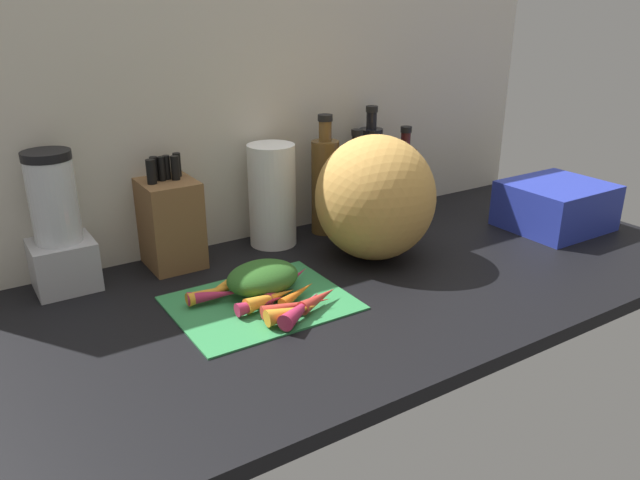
{
  "coord_description": "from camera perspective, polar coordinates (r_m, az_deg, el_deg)",
  "views": [
    {
      "loc": [
        -76.48,
        -101.51,
        58.76
      ],
      "look_at": [
        -10.79,
        0.85,
        11.16
      ],
      "focal_mm": 34.47,
      "sensor_mm": 36.0,
      "label": 1
    }
  ],
  "objects": [
    {
      "name": "ground_plane",
      "position": [
        1.41,
        3.9,
        -4.05
      ],
      "size": [
        170.0,
        80.0,
        3.0
      ],
      "primitive_type": "cube",
      "color": "black"
    },
    {
      "name": "wall_back",
      "position": [
        1.62,
        -4.06,
        11.1
      ],
      "size": [
        170.0,
        3.0,
        60.0
      ],
      "primitive_type": "cube",
      "color": "beige",
      "rests_on": "ground_plane"
    },
    {
      "name": "cutting_board",
      "position": [
        1.28,
        -5.53,
        -5.76
      ],
      "size": [
        35.51,
        28.38,
        0.8
      ],
      "primitive_type": "cube",
      "color": "#338C4C",
      "rests_on": "ground_plane"
    },
    {
      "name": "carrot_0",
      "position": [
        1.28,
        -2.06,
        -4.95
      ],
      "size": [
        11.34,
        7.09,
        2.28
      ],
      "primitive_type": "cone",
      "rotation": [
        0.0,
        1.57,
        0.45
      ],
      "color": "orange",
      "rests_on": "cutting_board"
    },
    {
      "name": "carrot_1",
      "position": [
        1.23,
        -2.17,
        -6.11
      ],
      "size": [
        14.87,
        4.87,
        2.7
      ],
      "primitive_type": "cone",
      "rotation": [
        0.0,
        1.57,
        -0.15
      ],
      "color": "red",
      "rests_on": "cutting_board"
    },
    {
      "name": "carrot_2",
      "position": [
        1.25,
        -0.11,
        -5.44
      ],
      "size": [
        11.32,
        6.67,
        2.9
      ],
      "primitive_type": "cone",
      "rotation": [
        0.0,
        1.57,
        0.37
      ],
      "color": "red",
      "rests_on": "cutting_board"
    },
    {
      "name": "carrot_3",
      "position": [
        1.26,
        -4.56,
        -5.37
      ],
      "size": [
        12.24,
        4.7,
        3.19
      ],
      "primitive_type": "cone",
      "rotation": [
        0.0,
        1.57,
        0.13
      ],
      "color": "orange",
      "rests_on": "cutting_board"
    },
    {
      "name": "carrot_4",
      "position": [
        1.28,
        -9.67,
        -5.07
      ],
      "size": [
        11.79,
        5.46,
        2.88
      ],
      "primitive_type": "cone",
      "rotation": [
        0.0,
        1.57,
        -0.23
      ],
      "color": "#B2264C",
      "rests_on": "cutting_board"
    },
    {
      "name": "carrot_5",
      "position": [
        1.21,
        -1.65,
        -6.28
      ],
      "size": [
        13.93,
        10.35,
        3.38
      ],
      "primitive_type": "cone",
      "rotation": [
        0.0,
        1.57,
        0.55
      ],
      "color": "#B2264C",
      "rests_on": "cutting_board"
    },
    {
      "name": "carrot_6",
      "position": [
        1.2,
        -2.61,
        -6.69
      ],
      "size": [
        10.97,
        4.01,
        3.46
      ],
      "primitive_type": "cone",
      "rotation": [
        0.0,
        1.57,
        -0.05
      ],
      "color": "orange",
      "rests_on": "cutting_board"
    },
    {
      "name": "carrot_7",
      "position": [
        1.24,
        -5.54,
        -5.89
      ],
      "size": [
        10.56,
        3.04,
        2.8
      ],
      "primitive_type": "cone",
      "rotation": [
        0.0,
        1.57,
        0.02
      ],
      "color": "#B2264C",
      "rests_on": "cutting_board"
    },
    {
      "name": "carrot_8",
      "position": [
        1.3,
        -9.39,
        -4.68
      ],
      "size": [
        14.18,
        3.95,
        2.86
      ],
      "primitive_type": "cone",
      "rotation": [
        0.0,
        1.57,
        0.08
      ],
      "color": "orange",
      "rests_on": "cutting_board"
    },
    {
      "name": "carrot_9",
      "position": [
        1.39,
        -4.11,
        -2.83
      ],
      "size": [
        9.13,
        9.77,
        2.18
      ],
      "primitive_type": "cone",
      "rotation": [
        0.0,
        1.57,
        -0.84
      ],
      "color": "#B2264C",
      "rests_on": "cutting_board"
    },
    {
      "name": "carrot_10",
      "position": [
        1.32,
        -2.98,
        -4.0
      ],
      "size": [
        16.27,
        11.49,
        2.61
      ],
      "primitive_type": "cone",
      "rotation": [
        0.0,
        1.57,
        0.56
      ],
      "color": "#B2264C",
      "rests_on": "cutting_board"
    },
    {
      "name": "carrot_11",
      "position": [
        1.36,
        -8.26,
        -3.6
      ],
      "size": [
        11.64,
        10.39,
        2.09
      ],
      "primitive_type": "cone",
      "rotation": [
        0.0,
        1.57,
        0.71
      ],
      "color": "orange",
      "rests_on": "cutting_board"
    },
    {
      "name": "carrot_greens_pile",
      "position": [
        1.3,
        -5.35,
        -3.49
      ],
      "size": [
        15.8,
        12.15,
        6.68
      ],
      "primitive_type": "ellipsoid",
      "color": "#2D6023",
      "rests_on": "cutting_board"
    },
    {
      "name": "winter_squash",
      "position": [
        1.47,
        5.15,
        3.93
      ],
      "size": [
        28.83,
        28.59,
        29.94
      ],
      "primitive_type": "ellipsoid",
      "color": "gold",
      "rests_on": "ground_plane"
    },
    {
      "name": "knife_block",
      "position": [
        1.48,
        -13.81,
        1.72
      ],
      "size": [
        12.11,
        15.48,
        26.12
      ],
      "color": "brown",
      "rests_on": "ground_plane"
    },
    {
      "name": "blender_appliance",
      "position": [
        1.42,
        -23.12,
        0.77
      ],
      "size": [
        12.9,
        12.9,
        30.37
      ],
      "color": "#B2B2B7",
      "rests_on": "ground_plane"
    },
    {
      "name": "paper_towel_roll",
      "position": [
        1.55,
        -4.46,
        4.15
      ],
      "size": [
        11.9,
        11.9,
        25.9
      ],
      "primitive_type": "cylinder",
      "color": "white",
      "rests_on": "ground_plane"
    },
    {
      "name": "bottle_0",
      "position": [
        1.63,
        0.47,
        5.21
      ],
      "size": [
        7.3,
        7.3,
        31.7
      ],
      "color": "brown",
      "rests_on": "ground_plane"
    },
    {
      "name": "bottle_1",
      "position": [
        1.66,
        3.35,
        4.89
      ],
      "size": [
        5.34,
        5.34,
        27.42
      ],
      "color": "black",
      "rests_on": "ground_plane"
    },
    {
      "name": "bottle_2",
      "position": [
        1.74,
        4.66,
        6.29
      ],
      "size": [
        6.44,
        6.44,
        32.17
      ],
      "color": "black",
      "rests_on": "ground_plane"
    },
    {
      "name": "bottle_3",
      "position": [
        1.78,
        7.76,
        5.47
      ],
      "size": [
        6.74,
        6.74,
        26.1
      ],
      "color": "#471919",
      "rests_on": "ground_plane"
    },
    {
      "name": "dish_rack",
      "position": [
        1.8,
        21.02,
        3.01
      ],
      "size": [
        26.1,
        23.09,
        12.52
      ],
      "primitive_type": "cube",
      "color": "#2838AD",
      "rests_on": "ground_plane"
    }
  ]
}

